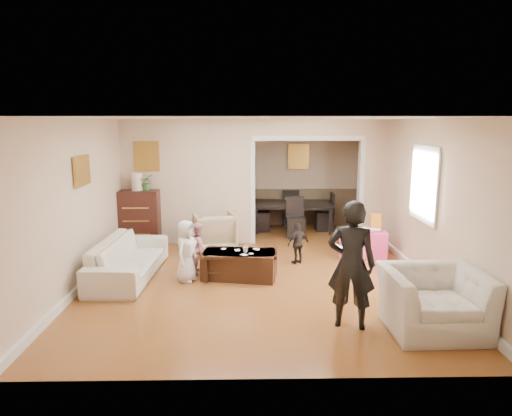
{
  "coord_description": "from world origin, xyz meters",
  "views": [
    {
      "loc": [
        -0.16,
        -7.7,
        2.56
      ],
      "look_at": [
        0.0,
        0.2,
        1.05
      ],
      "focal_mm": 32.11,
      "sensor_mm": 36.0,
      "label": 1
    }
  ],
  "objects_px": {
    "coffee_table": "(239,265)",
    "adult_person": "(351,264)",
    "table_lamp": "(137,182)",
    "child_kneel_a": "(186,251)",
    "armchair_back": "(215,231)",
    "armchair_front": "(434,301)",
    "dresser": "(139,218)",
    "coffee_cup": "(245,250)",
    "cyan_cup": "(366,229)",
    "dining_table": "(293,217)",
    "child_kneel_b": "(199,248)",
    "play_table": "(370,243)",
    "sofa": "(129,258)",
    "child_toddler": "(298,243)"
  },
  "relations": [
    {
      "from": "armchair_front",
      "to": "table_lamp",
      "type": "relative_size",
      "value": 3.27
    },
    {
      "from": "dresser",
      "to": "child_kneel_a",
      "type": "xyz_separation_m",
      "value": [
        1.25,
        -2.13,
        -0.08
      ]
    },
    {
      "from": "coffee_table",
      "to": "adult_person",
      "type": "xyz_separation_m",
      "value": [
        1.42,
        -1.86,
        0.59
      ]
    },
    {
      "from": "sofa",
      "to": "table_lamp",
      "type": "bearing_deg",
      "value": 10.1
    },
    {
      "from": "dresser",
      "to": "coffee_table",
      "type": "distance_m",
      "value": 2.91
    },
    {
      "from": "dresser",
      "to": "cyan_cup",
      "type": "bearing_deg",
      "value": -10.84
    },
    {
      "from": "sofa",
      "to": "coffee_cup",
      "type": "bearing_deg",
      "value": -91.57
    },
    {
      "from": "dresser",
      "to": "child_kneel_b",
      "type": "xyz_separation_m",
      "value": [
        1.4,
        -1.68,
        -0.15
      ]
    },
    {
      "from": "coffee_table",
      "to": "cyan_cup",
      "type": "xyz_separation_m",
      "value": [
        2.39,
        1.13,
        0.33
      ]
    },
    {
      "from": "coffee_table",
      "to": "adult_person",
      "type": "relative_size",
      "value": 0.73
    },
    {
      "from": "armchair_back",
      "to": "cyan_cup",
      "type": "bearing_deg",
      "value": 154.83
    },
    {
      "from": "child_kneel_a",
      "to": "child_kneel_b",
      "type": "relative_size",
      "value": 1.16
    },
    {
      "from": "armchair_back",
      "to": "dresser",
      "type": "xyz_separation_m",
      "value": [
        -1.57,
        0.28,
        0.21
      ]
    },
    {
      "from": "armchair_back",
      "to": "child_kneel_a",
      "type": "bearing_deg",
      "value": 66.15
    },
    {
      "from": "sofa",
      "to": "dresser",
      "type": "distance_m",
      "value": 1.93
    },
    {
      "from": "sofa",
      "to": "child_kneel_a",
      "type": "bearing_deg",
      "value": -100.94
    },
    {
      "from": "cyan_cup",
      "to": "coffee_table",
      "type": "bearing_deg",
      "value": -154.76
    },
    {
      "from": "armchair_front",
      "to": "coffee_cup",
      "type": "relative_size",
      "value": 12.17
    },
    {
      "from": "dining_table",
      "to": "coffee_cup",
      "type": "bearing_deg",
      "value": -104.33
    },
    {
      "from": "table_lamp",
      "to": "dining_table",
      "type": "distance_m",
      "value": 3.7
    },
    {
      "from": "child_toddler",
      "to": "adult_person",
      "type": "bearing_deg",
      "value": 68.19
    },
    {
      "from": "dresser",
      "to": "child_kneel_a",
      "type": "height_order",
      "value": "dresser"
    },
    {
      "from": "sofa",
      "to": "table_lamp",
      "type": "height_order",
      "value": "table_lamp"
    },
    {
      "from": "coffee_cup",
      "to": "adult_person",
      "type": "height_order",
      "value": "adult_person"
    },
    {
      "from": "adult_person",
      "to": "child_kneel_a",
      "type": "relative_size",
      "value": 1.61
    },
    {
      "from": "dresser",
      "to": "coffee_cup",
      "type": "bearing_deg",
      "value": -42.79
    },
    {
      "from": "armchair_back",
      "to": "cyan_cup",
      "type": "xyz_separation_m",
      "value": [
        2.91,
        -0.58,
        0.18
      ]
    },
    {
      "from": "table_lamp",
      "to": "child_kneel_a",
      "type": "height_order",
      "value": "table_lamp"
    },
    {
      "from": "child_kneel_b",
      "to": "child_kneel_a",
      "type": "bearing_deg",
      "value": 151.76
    },
    {
      "from": "coffee_cup",
      "to": "dining_table",
      "type": "distance_m",
      "value": 3.53
    },
    {
      "from": "coffee_cup",
      "to": "child_kneel_b",
      "type": "xyz_separation_m",
      "value": [
        -0.8,
        0.35,
        -0.06
      ]
    },
    {
      "from": "play_table",
      "to": "cyan_cup",
      "type": "bearing_deg",
      "value": -153.43
    },
    {
      "from": "sofa",
      "to": "child_kneel_b",
      "type": "height_order",
      "value": "child_kneel_b"
    },
    {
      "from": "table_lamp",
      "to": "armchair_back",
      "type": "bearing_deg",
      "value": -10.07
    },
    {
      "from": "dining_table",
      "to": "child_kneel_a",
      "type": "relative_size",
      "value": 1.85
    },
    {
      "from": "adult_person",
      "to": "coffee_table",
      "type": "bearing_deg",
      "value": -36.88
    },
    {
      "from": "coffee_table",
      "to": "table_lamp",
      "type": "bearing_deg",
      "value": 136.59
    },
    {
      "from": "coffee_cup",
      "to": "child_kneel_a",
      "type": "xyz_separation_m",
      "value": [
        -0.95,
        -0.1,
        0.01
      ]
    },
    {
      "from": "coffee_table",
      "to": "dining_table",
      "type": "distance_m",
      "value": 3.51
    },
    {
      "from": "adult_person",
      "to": "dining_table",
      "type": "bearing_deg",
      "value": -71.87
    },
    {
      "from": "table_lamp",
      "to": "play_table",
      "type": "height_order",
      "value": "table_lamp"
    },
    {
      "from": "armchair_back",
      "to": "armchair_front",
      "type": "height_order",
      "value": "armchair_front"
    },
    {
      "from": "dining_table",
      "to": "table_lamp",
      "type": "bearing_deg",
      "value": -154.41
    },
    {
      "from": "coffee_cup",
      "to": "child_toddler",
      "type": "relative_size",
      "value": 0.13
    },
    {
      "from": "armchair_front",
      "to": "sofa",
      "type": "bearing_deg",
      "value": 152.47
    },
    {
      "from": "armchair_back",
      "to": "table_lamp",
      "type": "height_order",
      "value": "table_lamp"
    },
    {
      "from": "dresser",
      "to": "coffee_cup",
      "type": "xyz_separation_m",
      "value": [
        2.2,
        -2.03,
        -0.09
      ]
    },
    {
      "from": "coffee_cup",
      "to": "cyan_cup",
      "type": "bearing_deg",
      "value": 27.2
    },
    {
      "from": "dresser",
      "to": "child_toddler",
      "type": "xyz_separation_m",
      "value": [
        3.15,
        -1.23,
        -0.21
      ]
    },
    {
      "from": "sofa",
      "to": "armchair_back",
      "type": "bearing_deg",
      "value": -36.69
    }
  ]
}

